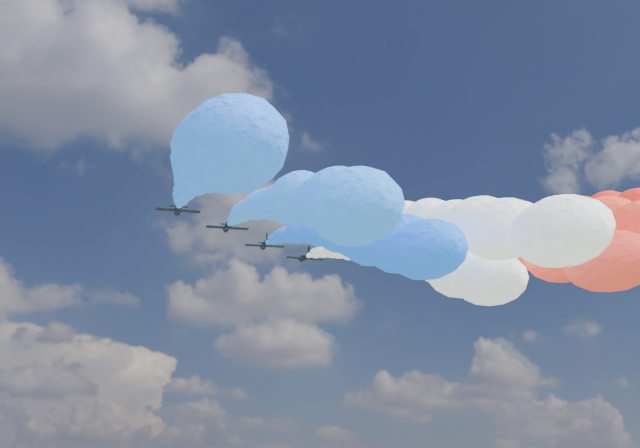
{
  "coord_description": "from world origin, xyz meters",
  "views": [
    {
      "loc": [
        -34.59,
        -150.54,
        47.04
      ],
      "look_at": [
        0.0,
        4.0,
        101.75
      ],
      "focal_mm": 45.61,
      "sensor_mm": 36.0,
      "label": 1
    }
  ],
  "objects": [
    {
      "name": "trail_2",
      "position": [
        -9.87,
        -37.03,
        83.84
      ],
      "size": [
        6.76,
        100.44,
        36.84
      ],
      "primitive_type": null,
      "color": "blue"
    },
    {
      "name": "jet_0",
      "position": [
        -29.36,
        -3.96,
        99.75
      ],
      "size": [
        8.41,
        11.52,
        4.5
      ],
      "primitive_type": null,
      "rotation": [
        0.18,
        0.0,
        -0.0
      ],
      "color": "black"
    },
    {
      "name": "trail_1",
      "position": [
        -19.06,
        -47.3,
        83.84
      ],
      "size": [
        6.76,
        100.44,
        36.84
      ],
      "primitive_type": null,
      "color": "blue"
    },
    {
      "name": "jet_3",
      "position": [
        -1.5,
        7.56,
        99.75
      ],
      "size": [
        8.86,
        11.84,
        4.5
      ],
      "primitive_type": null,
      "rotation": [
        0.18,
        0.0,
        0.04
      ],
      "color": "black"
    },
    {
      "name": "jet_2",
      "position": [
        -9.87,
        14.49,
        99.75
      ],
      "size": [
        8.91,
        11.88,
        4.5
      ],
      "primitive_type": null,
      "rotation": [
        0.18,
        0.0,
        -0.05
      ],
      "color": "black"
    },
    {
      "name": "trail_5",
      "position": [
        7.85,
        -37.39,
        83.84
      ],
      "size": [
        6.76,
        100.44,
        36.84
      ],
      "primitive_type": null,
      "color": "red"
    },
    {
      "name": "jet_4",
      "position": [
        0.45,
        21.87,
        99.75
      ],
      "size": [
        8.65,
        11.7,
        4.5
      ],
      "primitive_type": null,
      "rotation": [
        0.18,
        0.0,
        0.02
      ],
      "color": "black"
    },
    {
      "name": "trail_3",
      "position": [
        -1.5,
        -43.96,
        83.84
      ],
      "size": [
        6.76,
        100.44,
        36.84
      ],
      "primitive_type": null,
      "color": "white"
    },
    {
      "name": "jet_7",
      "position": [
        29.27,
        -5.77,
        99.75
      ],
      "size": [
        9.14,
        12.04,
        4.5
      ],
      "primitive_type": null,
      "rotation": [
        0.18,
        0.0,
        0.07
      ],
      "color": "black"
    },
    {
      "name": "jet_6",
      "position": [
        19.48,
        2.43,
        99.75
      ],
      "size": [
        8.82,
        11.82,
        4.5
      ],
      "primitive_type": null,
      "rotation": [
        0.18,
        0.0,
        -0.04
      ],
      "color": "black"
    },
    {
      "name": "jet_1",
      "position": [
        -19.06,
        4.22,
        99.75
      ],
      "size": [
        8.62,
        11.67,
        4.5
      ],
      "primitive_type": null,
      "rotation": [
        0.18,
        0.0,
        -0.02
      ],
      "color": "black"
    },
    {
      "name": "trail_6",
      "position": [
        19.48,
        -49.09,
        83.84
      ],
      "size": [
        6.76,
        100.44,
        36.84
      ],
      "primitive_type": null,
      "color": "#F33725"
    },
    {
      "name": "trail_7",
      "position": [
        29.27,
        -57.29,
        83.84
      ],
      "size": [
        6.76,
        100.44,
        36.84
      ],
      "primitive_type": null,
      "color": "red"
    },
    {
      "name": "trail_4",
      "position": [
        0.45,
        -29.65,
        83.84
      ],
      "size": [
        6.76,
        100.44,
        36.84
      ],
      "primitive_type": null,
      "color": "silver"
    },
    {
      "name": "jet_5",
      "position": [
        7.85,
        14.13,
        99.75
      ],
      "size": [
        8.81,
        11.81,
        4.5
      ],
      "primitive_type": null,
      "rotation": [
        0.18,
        0.0,
        -0.04
      ],
      "color": "black"
    },
    {
      "name": "trail_0",
      "position": [
        -29.36,
        -55.48,
        83.84
      ],
      "size": [
        6.76,
        100.44,
        36.84
      ],
      "primitive_type": null,
      "color": "#1F62FF"
    }
  ]
}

